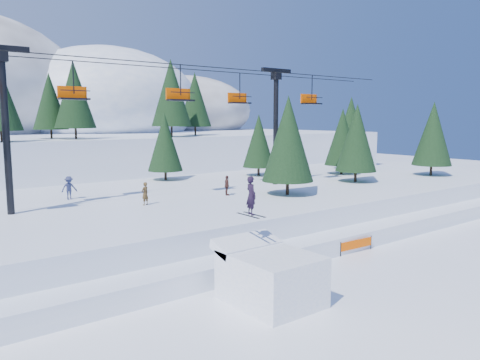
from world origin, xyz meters
TOP-DOWN VIEW (x-y plane):
  - ground at (0.00, 0.00)m, footprint 160.00×160.00m
  - mid_shelf at (0.00, 18.00)m, footprint 70.00×22.00m
  - berm at (0.00, 8.00)m, footprint 70.00×6.00m
  - jump_kicker at (-1.35, 2.26)m, footprint 3.41×4.65m
  - chairlift at (1.24, 18.05)m, footprint 46.00×3.21m
  - conifer_stand at (1.26, 17.98)m, footprint 62.92×17.27m
  - distant_skiers at (-3.19, 17.35)m, footprint 30.51×8.49m
  - banner_near at (8.23, 4.91)m, footprint 2.86×0.19m
  - banner_far at (10.71, 6.12)m, footprint 2.79×0.67m

SIDE VIEW (x-z plane):
  - ground at x=0.00m, z-range 0.00..0.00m
  - banner_near at x=8.23m, z-range 0.09..0.99m
  - banner_far at x=10.71m, z-range 0.09..0.99m
  - berm at x=0.00m, z-range 0.00..1.10m
  - mid_shelf at x=0.00m, z-range 0.00..2.50m
  - jump_kicker at x=-1.35m, z-range -1.57..4.14m
  - distant_skiers at x=-3.19m, z-range 2.42..4.28m
  - conifer_stand at x=1.26m, z-range 2.14..11.65m
  - chairlift at x=1.24m, z-range 4.18..14.46m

